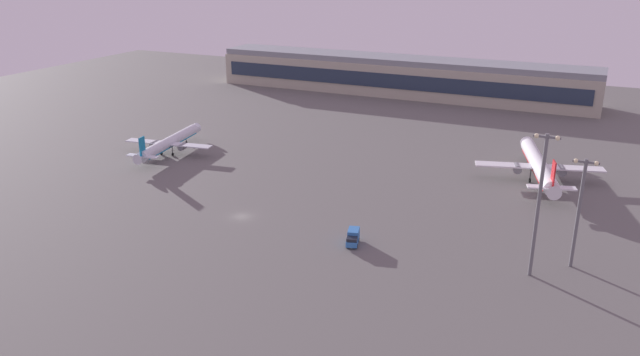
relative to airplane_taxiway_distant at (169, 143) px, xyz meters
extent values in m
plane|color=#605E5B|center=(46.65, -33.02, -3.56)|extent=(416.00, 416.00, 0.00)
cube|color=#B2AD99|center=(36.99, 115.35, 3.44)|extent=(167.70, 22.00, 14.00)
cube|color=#263347|center=(36.99, 104.15, 4.14)|extent=(160.99, 0.40, 6.16)
cube|color=gray|center=(36.99, 115.35, 11.64)|extent=(167.70, 19.80, 2.40)
cylinder|color=silver|center=(-0.07, 0.46, 0.08)|extent=(7.99, 32.16, 3.38)
cone|color=silver|center=(-2.55, 17.35, 0.08)|extent=(3.49, 2.58, 3.21)
cone|color=silver|center=(2.44, -16.61, 0.08)|extent=(3.37, 2.91, 3.04)
cube|color=silver|center=(0.06, -0.42, -0.09)|extent=(28.67, 7.65, 0.31)
cube|color=silver|center=(2.19, -14.93, 0.26)|extent=(9.99, 3.53, 0.31)
cube|color=#1984B2|center=(2.15, -14.67, 2.97)|extent=(0.68, 2.85, 5.78)
cylinder|color=slate|center=(-4.78, -1.13, -0.72)|extent=(2.40, 3.45, 1.96)
cylinder|color=slate|center=(4.90, 0.29, -0.72)|extent=(2.40, 3.45, 1.96)
cube|color=#1984B2|center=(-0.07, 0.46, -0.85)|extent=(7.29, 29.58, 0.32)
cylinder|color=#333338|center=(-1.56, 10.60, -1.50)|extent=(0.25, 0.25, 3.16)
cylinder|color=black|center=(-1.56, 10.60, -3.07)|extent=(0.49, 1.02, 0.98)
cylinder|color=#333338|center=(-1.68, -2.02, -1.50)|extent=(0.25, 0.25, 3.16)
cylinder|color=black|center=(-1.68, -2.02, -3.07)|extent=(0.49, 1.02, 0.98)
cylinder|color=#333338|center=(2.19, -1.45, -1.50)|extent=(0.25, 0.25, 3.16)
cylinder|color=black|center=(2.19, -1.45, -3.07)|extent=(0.49, 1.02, 0.98)
cylinder|color=white|center=(107.13, 23.54, 0.79)|extent=(14.36, 37.89, 4.04)
cone|color=white|center=(101.55, 43.15, 0.79)|extent=(4.39, 3.50, 3.83)
cone|color=white|center=(112.78, 3.72, 0.79)|extent=(4.31, 3.86, 3.63)
cube|color=white|center=(107.42, 22.51, 0.58)|extent=(33.86, 13.40, 0.37)
cube|color=white|center=(112.22, 5.66, 1.01)|extent=(11.94, 5.65, 0.37)
cube|color=red|center=(112.14, 5.96, 4.25)|extent=(1.24, 3.36, 6.90)
cylinder|color=slate|center=(101.80, 20.91, -0.16)|extent=(3.30, 4.32, 2.34)
cylinder|color=slate|center=(113.04, 24.11, -0.16)|extent=(3.30, 4.32, 2.34)
cube|color=red|center=(107.13, 23.54, -0.32)|extent=(13.13, 34.83, 0.38)
cylinder|color=#333338|center=(103.78, 35.30, -1.09)|extent=(0.30, 0.30, 3.77)
cylinder|color=black|center=(103.78, 35.30, -2.98)|extent=(0.73, 1.24, 1.17)
cylinder|color=#333338|center=(105.61, 20.34, -1.09)|extent=(0.30, 0.30, 3.77)
cylinder|color=black|center=(105.61, 20.34, -2.98)|extent=(0.73, 1.24, 1.17)
cylinder|color=#333338|center=(110.11, 21.62, -1.09)|extent=(0.30, 0.30, 3.77)
cylinder|color=black|center=(110.11, 21.62, -2.98)|extent=(0.73, 1.24, 1.17)
cube|color=#3372BF|center=(76.65, -37.22, -2.51)|extent=(3.03, 3.28, 1.20)
cube|color=#1E232D|center=(76.65, -37.22, -1.56)|extent=(2.76, 2.91, 0.70)
cube|color=#3372BF|center=(76.01, -34.83, -1.81)|extent=(3.16, 4.07, 2.60)
cylinder|color=black|center=(77.77, -37.32, -3.11)|extent=(0.52, 0.95, 0.90)
cylinder|color=black|center=(75.74, -37.86, -3.11)|extent=(0.52, 0.95, 0.90)
cylinder|color=black|center=(76.85, -33.92, -3.11)|extent=(0.52, 0.95, 0.90)
cylinder|color=black|center=(74.83, -34.46, -3.11)|extent=(0.52, 0.95, 0.90)
cylinder|color=slate|center=(119.41, -26.76, 7.68)|extent=(0.70, 0.70, 22.49)
cube|color=slate|center=(119.41, -26.76, 18.33)|extent=(4.80, 0.40, 0.40)
sphere|color=#F9EAB2|center=(117.61, -26.76, 18.33)|extent=(0.90, 0.90, 0.90)
sphere|color=#F9EAB2|center=(121.21, -26.76, 18.33)|extent=(0.90, 0.90, 0.90)
cylinder|color=slate|center=(112.48, -33.97, 10.65)|extent=(0.70, 0.70, 28.42)
cube|color=slate|center=(112.48, -33.97, 24.26)|extent=(4.80, 0.40, 0.40)
sphere|color=#F9EAB2|center=(110.68, -33.97, 24.26)|extent=(0.90, 0.90, 0.90)
sphere|color=#F9EAB2|center=(114.28, -33.97, 24.26)|extent=(0.90, 0.90, 0.90)
camera|label=1|loc=(120.56, -147.73, 54.77)|focal=34.75mm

